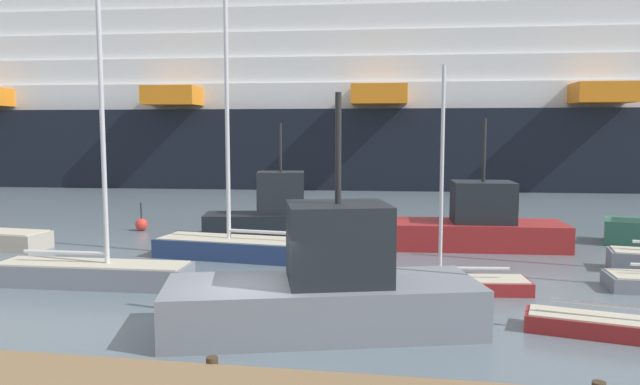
{
  "coord_description": "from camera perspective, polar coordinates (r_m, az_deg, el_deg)",
  "views": [
    {
      "loc": [
        3.98,
        -13.86,
        5.01
      ],
      "look_at": [
        0.0,
        10.08,
        2.56
      ],
      "focal_mm": 33.53,
      "sensor_mm": 36.0,
      "label": 1
    }
  ],
  "objects": [
    {
      "name": "fishing_boat_2",
      "position": [
        28.59,
        -4.21,
        -2.19
      ],
      "size": [
        6.85,
        3.37,
        5.45
      ],
      "rotation": [
        0.0,
        0.0,
        0.2
      ],
      "color": "black",
      "rests_on": "ground_plane"
    },
    {
      "name": "fishing_boat_0",
      "position": [
        26.88,
        14.62,
        -3.05
      ],
      "size": [
        7.94,
        3.25,
        5.62
      ],
      "rotation": [
        0.0,
        0.0,
        0.07
      ],
      "color": "maroon",
      "rests_on": "ground_plane"
    },
    {
      "name": "cruise_ship",
      "position": [
        60.19,
        5.59,
        8.6
      ],
      "size": [
        128.64,
        25.65,
        24.93
      ],
      "rotation": [
        0.0,
        0.0,
        0.06
      ],
      "color": "black",
      "rests_on": "ground_plane"
    },
    {
      "name": "sailboat_1",
      "position": [
        16.66,
        27.34,
        -10.82
      ],
      "size": [
        4.84,
        2.13,
        9.2
      ],
      "rotation": [
        0.0,
        0.0,
        -0.23
      ],
      "color": "maroon",
      "rests_on": "ground_plane"
    },
    {
      "name": "ground_plane",
      "position": [
        15.26,
        -6.39,
        -13.44
      ],
      "size": [
        600.0,
        600.0,
        0.0
      ],
      "primitive_type": "plane",
      "color": "slate"
    },
    {
      "name": "sailboat_4",
      "position": [
        24.15,
        -7.49,
        -4.83
      ],
      "size": [
        7.14,
        2.73,
        13.02
      ],
      "rotation": [
        0.0,
        0.0,
        3.03
      ],
      "color": "navy",
      "rests_on": "ground_plane"
    },
    {
      "name": "sailboat_0",
      "position": [
        21.12,
        -20.84,
        -6.91
      ],
      "size": [
        6.51,
        1.71,
        9.6
      ],
      "rotation": [
        0.0,
        0.0,
        0.03
      ],
      "color": "gray",
      "rests_on": "ground_plane"
    },
    {
      "name": "channel_buoy_0",
      "position": [
        31.94,
        -16.67,
        -2.93
      ],
      "size": [
        0.63,
        0.63,
        1.44
      ],
      "color": "red",
      "rests_on": "ground_plane"
    },
    {
      "name": "fishing_boat_3",
      "position": [
        15.26,
        0.63,
        -9.16
      ],
      "size": [
        8.31,
        4.84,
        5.99
      ],
      "rotation": [
        0.0,
        0.0,
        0.28
      ],
      "color": "gray",
      "rests_on": "ground_plane"
    },
    {
      "name": "sailboat_6",
      "position": [
        19.46,
        12.46,
        -8.27
      ],
      "size": [
        4.92,
        1.84,
        7.07
      ],
      "rotation": [
        0.0,
        0.0,
        3.26
      ],
      "color": "maroon",
      "rests_on": "ground_plane"
    }
  ]
}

